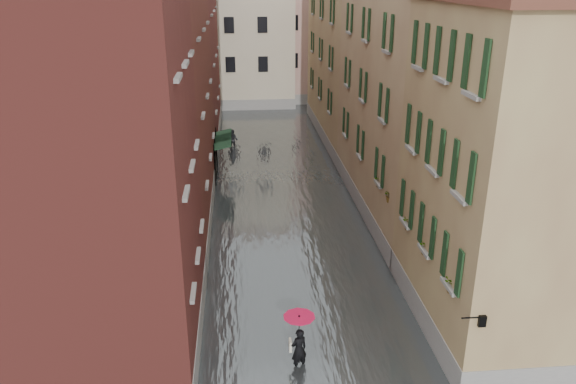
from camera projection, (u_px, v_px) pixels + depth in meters
name	position (u px, v px, depth m)	size (l,w,h in m)	color
ground	(305.00, 303.00, 22.39)	(120.00, 120.00, 0.00)	slate
floodwater	(280.00, 186.00, 34.42)	(10.00, 60.00, 0.20)	#4B5153
building_left_near	(94.00, 171.00, 17.59)	(6.00, 8.00, 13.00)	maroon
building_left_mid	(146.00, 104.00, 27.89)	(6.00, 14.00, 12.50)	maroon
building_left_far	(174.00, 50.00, 41.54)	(6.00, 16.00, 14.00)	maroon
building_right_near	(519.00, 180.00, 19.03)	(6.00, 8.00, 11.50)	#916D4A
building_right_mid	(420.00, 94.00, 28.97)	(6.00, 14.00, 13.00)	tan
building_right_far	(359.00, 65.00, 43.16)	(6.00, 16.00, 11.50)	#916D4A
building_end_cream	(230.00, 37.00, 55.05)	(12.00, 9.00, 13.00)	beige
building_end_pink	(318.00, 39.00, 57.84)	(10.00, 9.00, 12.00)	tan
awning_near	(222.00, 142.00, 34.97)	(1.09, 3.17, 2.80)	#17341E
awning_far	(222.00, 138.00, 36.04)	(1.09, 2.78, 2.80)	#17341E
wall_lantern	(481.00, 320.00, 16.09)	(0.71, 0.22, 0.35)	black
window_planters	(409.00, 214.00, 21.96)	(0.59, 10.26, 0.84)	maroon
pedestrian_main	(299.00, 336.00, 18.18)	(1.04, 1.04, 2.06)	black
pedestrian_far	(233.00, 140.00, 41.50)	(0.77, 0.60, 1.59)	black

